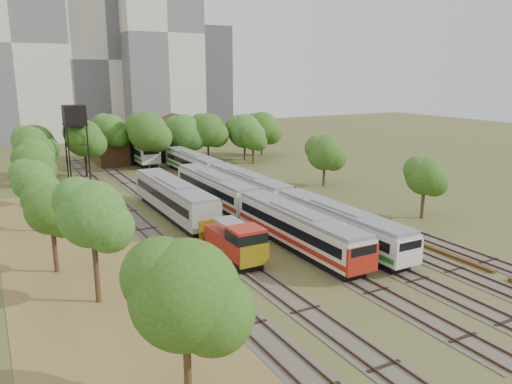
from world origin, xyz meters
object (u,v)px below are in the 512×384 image
shunter_locomotive (236,243)px  water_tower (74,117)px  railcar_green_set (248,187)px  railcar_red_set (251,206)px

shunter_locomotive → water_tower: (-5.45, 40.08, 7.36)m
railcar_green_set → water_tower: 28.73m
railcar_red_set → shunter_locomotive: 10.61m
railcar_green_set → shunter_locomotive: bearing=-120.5°
railcar_red_set → railcar_green_set: size_ratio=0.66×
shunter_locomotive → railcar_green_set: bearing=59.5°
railcar_red_set → water_tower: bearing=110.1°
shunter_locomotive → water_tower: water_tower is taller
shunter_locomotive → railcar_red_set: bearing=55.6°
railcar_green_set → water_tower: size_ratio=4.91×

